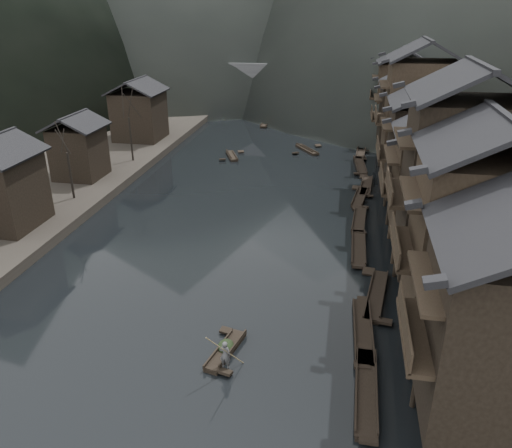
# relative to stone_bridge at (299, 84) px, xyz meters

# --- Properties ---
(water) EXTENTS (300.00, 300.00, 0.00)m
(water) POSITION_rel_stone_bridge_xyz_m (0.00, -72.00, -5.11)
(water) COLOR black
(water) RESTS_ON ground
(left_bank) EXTENTS (40.00, 200.00, 1.20)m
(left_bank) POSITION_rel_stone_bridge_xyz_m (-35.00, -32.00, -4.51)
(left_bank) COLOR #2D2823
(left_bank) RESTS_ON ground
(stilt_houses) EXTENTS (9.00, 67.60, 16.71)m
(stilt_houses) POSITION_rel_stone_bridge_xyz_m (17.28, -53.25, 3.87)
(stilt_houses) COLOR black
(stilt_houses) RESTS_ON ground
(left_houses) EXTENTS (8.10, 53.20, 8.73)m
(left_houses) POSITION_rel_stone_bridge_xyz_m (-20.50, -51.88, 0.55)
(left_houses) COLOR black
(left_houses) RESTS_ON left_bank
(bare_trees) EXTENTS (3.97, 46.38, 7.94)m
(bare_trees) POSITION_rel_stone_bridge_xyz_m (-17.00, -60.25, 1.55)
(bare_trees) COLOR black
(bare_trees) RESTS_ON left_bank
(moored_sampans) EXTENTS (3.04, 59.18, 0.47)m
(moored_sampans) POSITION_rel_stone_bridge_xyz_m (11.91, -51.18, -4.91)
(moored_sampans) COLOR black
(moored_sampans) RESTS_ON water
(midriver_boats) EXTENTS (14.04, 34.16, 0.45)m
(midriver_boats) POSITION_rel_stone_bridge_xyz_m (-3.00, -19.64, -4.91)
(midriver_boats) COLOR black
(midriver_boats) RESTS_ON water
(stone_bridge) EXTENTS (40.00, 6.00, 9.00)m
(stone_bridge) POSITION_rel_stone_bridge_xyz_m (0.00, 0.00, 0.00)
(stone_bridge) COLOR #4C4C4F
(stone_bridge) RESTS_ON ground
(hero_sampan) EXTENTS (1.85, 4.57, 0.43)m
(hero_sampan) POSITION_rel_stone_bridge_xyz_m (3.31, -75.10, -4.91)
(hero_sampan) COLOR black
(hero_sampan) RESTS_ON water
(cargo_heap) EXTENTS (0.99, 1.30, 0.60)m
(cargo_heap) POSITION_rel_stone_bridge_xyz_m (3.27, -74.90, -4.38)
(cargo_heap) COLOR black
(cargo_heap) RESTS_ON hero_sampan
(boatman) EXTENTS (0.73, 0.52, 1.86)m
(boatman) POSITION_rel_stone_bridge_xyz_m (3.67, -76.64, -3.75)
(boatman) COLOR #525355
(boatman) RESTS_ON hero_sampan
(bamboo_pole) EXTENTS (2.00, 2.34, 3.62)m
(bamboo_pole) POSITION_rel_stone_bridge_xyz_m (3.87, -76.64, -1.01)
(bamboo_pole) COLOR #8C7A51
(bamboo_pole) RESTS_ON boatman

